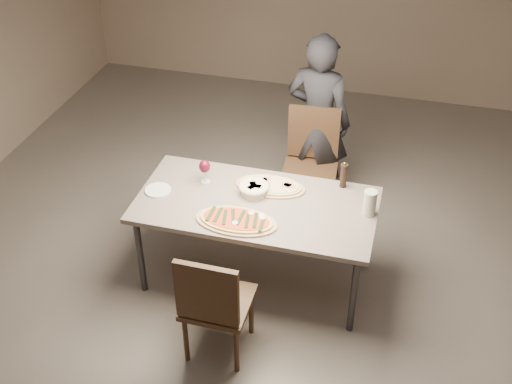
% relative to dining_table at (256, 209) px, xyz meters
% --- Properties ---
extents(room, '(7.00, 7.00, 7.00)m').
position_rel_dining_table_xyz_m(room, '(0.00, 0.00, 0.71)').
color(room, '#615A53').
rests_on(room, ground).
extents(dining_table, '(1.80, 0.90, 0.75)m').
position_rel_dining_table_xyz_m(dining_table, '(0.00, 0.00, 0.00)').
color(dining_table, slate).
rests_on(dining_table, ground).
extents(zucchini_pizza, '(0.60, 0.33, 0.05)m').
position_rel_dining_table_xyz_m(zucchini_pizza, '(-0.07, -0.26, 0.07)').
color(zucchini_pizza, tan).
rests_on(zucchini_pizza, dining_table).
extents(ham_pizza, '(0.55, 0.30, 0.04)m').
position_rel_dining_table_xyz_m(ham_pizza, '(0.06, 0.22, 0.07)').
color(ham_pizza, tan).
rests_on(ham_pizza, dining_table).
extents(bread_basket, '(0.23, 0.23, 0.08)m').
position_rel_dining_table_xyz_m(bread_basket, '(-0.05, 0.11, 0.11)').
color(bread_basket, beige).
rests_on(bread_basket, dining_table).
extents(oil_dish, '(0.14, 0.14, 0.02)m').
position_rel_dining_table_xyz_m(oil_dish, '(-0.03, 0.18, 0.07)').
color(oil_dish, white).
rests_on(oil_dish, dining_table).
extents(pepper_mill_left, '(0.05, 0.05, 0.19)m').
position_rel_dining_table_xyz_m(pepper_mill_left, '(0.83, 0.09, 0.15)').
color(pepper_mill_left, black).
rests_on(pepper_mill_left, dining_table).
extents(pepper_mill_right, '(0.06, 0.06, 0.22)m').
position_rel_dining_table_xyz_m(pepper_mill_right, '(0.59, 0.38, 0.16)').
color(pepper_mill_right, black).
rests_on(pepper_mill_right, dining_table).
extents(carafe, '(0.10, 0.10, 0.20)m').
position_rel_dining_table_xyz_m(carafe, '(0.83, 0.08, 0.16)').
color(carafe, silver).
rests_on(carafe, dining_table).
extents(wine_glass, '(0.09, 0.09, 0.20)m').
position_rel_dining_table_xyz_m(wine_glass, '(-0.46, 0.16, 0.19)').
color(wine_glass, silver).
rests_on(wine_glass, dining_table).
extents(side_plate, '(0.20, 0.20, 0.01)m').
position_rel_dining_table_xyz_m(side_plate, '(-0.77, -0.05, 0.06)').
color(side_plate, white).
rests_on(side_plate, dining_table).
extents(chair_near, '(0.45, 0.45, 0.95)m').
position_rel_dining_table_xyz_m(chair_near, '(-0.06, -0.86, -0.16)').
color(chair_near, '#3E291A').
rests_on(chair_near, ground).
extents(chair_far, '(0.51, 0.51, 1.00)m').
position_rel_dining_table_xyz_m(chair_far, '(0.23, 1.01, -0.13)').
color(chair_far, '#3E291A').
rests_on(chair_far, ground).
extents(diner, '(0.66, 0.49, 1.63)m').
position_rel_dining_table_xyz_m(diner, '(0.24, 1.23, 0.12)').
color(diner, black).
rests_on(diner, ground).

